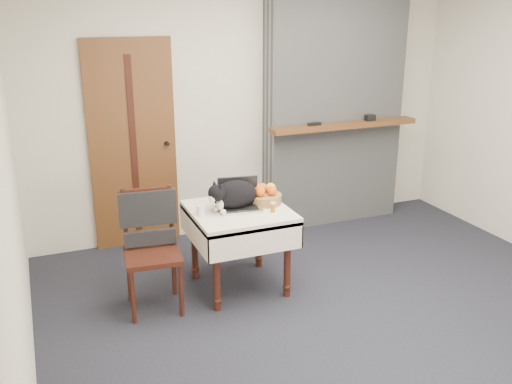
% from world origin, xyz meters
% --- Properties ---
extents(ground, '(4.50, 4.50, 0.00)m').
position_xyz_m(ground, '(0.00, 0.00, 0.00)').
color(ground, black).
rests_on(ground, ground).
extents(room_shell, '(4.52, 4.01, 2.61)m').
position_xyz_m(room_shell, '(0.00, 0.46, 1.76)').
color(room_shell, beige).
rests_on(room_shell, ground).
extents(door, '(0.82, 0.10, 2.00)m').
position_xyz_m(door, '(-1.20, 1.97, 1.00)').
color(door, brown).
rests_on(door, ground).
extents(chimney, '(1.62, 0.48, 2.60)m').
position_xyz_m(chimney, '(0.90, 1.85, 1.30)').
color(chimney, gray).
rests_on(chimney, ground).
extents(side_table, '(0.78, 0.78, 0.70)m').
position_xyz_m(side_table, '(-0.60, 0.71, 0.59)').
color(side_table, '#36130E').
rests_on(side_table, ground).
extents(laptop, '(0.38, 0.34, 0.25)m').
position_xyz_m(laptop, '(-0.58, 0.74, 0.76)').
color(laptop, '#B7B7BC').
rests_on(laptop, side_table).
extents(cat, '(0.57, 0.34, 0.27)m').
position_xyz_m(cat, '(-0.62, 0.74, 0.82)').
color(cat, black).
rests_on(cat, side_table).
extents(cream_jar, '(0.07, 0.07, 0.08)m').
position_xyz_m(cream_jar, '(-0.93, 0.69, 0.74)').
color(cream_jar, white).
rests_on(cream_jar, side_table).
extents(pill_bottle, '(0.04, 0.04, 0.08)m').
position_xyz_m(pill_bottle, '(-0.37, 0.54, 0.74)').
color(pill_bottle, '#A14C13').
rests_on(pill_bottle, side_table).
extents(fruit_basket, '(0.28, 0.28, 0.16)m').
position_xyz_m(fruit_basket, '(-0.35, 0.77, 0.76)').
color(fruit_basket, '#93643B').
rests_on(fruit_basket, side_table).
extents(desk_clutter, '(0.12, 0.11, 0.01)m').
position_xyz_m(desk_clutter, '(-0.44, 0.78, 0.70)').
color(desk_clutter, black).
rests_on(desk_clutter, side_table).
extents(chair, '(0.47, 0.46, 0.95)m').
position_xyz_m(chair, '(-1.33, 0.73, 0.61)').
color(chair, '#36130E').
rests_on(chair, ground).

